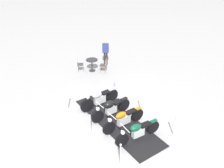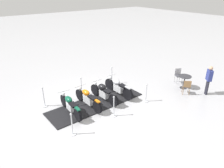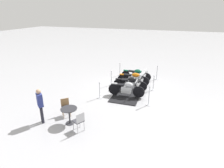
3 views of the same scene
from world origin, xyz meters
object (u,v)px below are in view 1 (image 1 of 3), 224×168
Objects in this scene: motorcycle_black at (110,108)px; stanchion_right_rear at (120,158)px; motorcycle_copper at (123,119)px; cafe_chair_across_table at (79,64)px; motorcycle_chrome at (99,98)px; stanchion_left_mid at (141,105)px; stanchion_right_mid at (90,127)px; stanchion_right_front at (67,103)px; stanchion_left_rear at (174,129)px; cafe_table at (92,62)px; bystander_person at (106,50)px; stanchion_left_front at (115,87)px; motorcycle_forest at (137,131)px; cafe_chair_near_table at (104,65)px.

motorcycle_black is 2.06× the size of stanchion_right_rear.
motorcycle_copper reaches higher than cafe_chair_across_table.
motorcycle_chrome is 2.07× the size of stanchion_right_rear.
motorcycle_black reaches higher than cafe_chair_across_table.
cafe_chair_across_table is (-0.91, -6.14, 0.05)m from motorcycle_copper.
stanchion_left_mid is (-1.48, -0.55, -0.11)m from motorcycle_copper.
stanchion_right_mid is 2.21m from stanchion_right_front.
stanchion_right_mid reaches higher than motorcycle_copper.
motorcycle_copper is 3.07m from stanchion_right_front.
stanchion_left_rear is at bearing -178.23° from stanchion_right_rear.
motorcycle_black is 2.83× the size of cafe_table.
stanchion_left_mid is 5.77m from bystander_person.
motorcycle_black is at bearing 50.57° from stanchion_left_front.
motorcycle_black is at bearing -85.84° from motorcycle_forest.
motorcycle_chrome reaches higher than stanchion_left_front.
stanchion_left_front is 3.42m from cafe_chair_across_table.
cafe_chair_near_table is (-3.58, -6.93, 0.16)m from stanchion_right_rear.
motorcycle_copper is 2.12× the size of stanchion_left_mid.
stanchion_right_rear is at bearing 60.59° from motorcycle_black.
cafe_chair_near_table is (-3.65, -4.72, 0.17)m from stanchion_right_mid.
stanchion_right_front is (1.54, -3.67, -0.09)m from motorcycle_forest.
cafe_table is at bearing -100.99° from motorcycle_forest.
stanchion_right_rear is (2.79, 4.52, 0.02)m from stanchion_left_front.
stanchion_left_rear is at bearing 91.77° from stanchion_left_mid.
stanchion_right_front is (1.51, -2.67, -0.10)m from motorcycle_copper.
motorcycle_chrome is 1.00× the size of motorcycle_black.
motorcycle_chrome reaches higher than cafe_chair_near_table.
motorcycle_copper is at bearing -70.85° from cafe_chair_across_table.
bystander_person is at bearing -104.25° from stanchion_left_mid.
motorcycle_forest is (-0.06, 2.00, -0.03)m from motorcycle_black.
stanchion_right_front is 3.67m from stanchion_left_mid.
stanchion_right_rear is at bearing 11.51° from bystander_person.
motorcycle_forest is 7.68m from bystander_person.
cafe_chair_across_table is at bearing -94.64° from motorcycle_forest.
stanchion_left_mid is at bearing 133.54° from motorcycle_chrome.
bystander_person is at bearing 26.72° from cafe_chair_across_table.
motorcycle_copper is 1.33× the size of bystander_person.
motorcycle_black is 5.91m from bystander_person.
stanchion_right_front is 1.22× the size of cafe_chair_across_table.
stanchion_left_rear is at bearing 158.73° from motorcycle_forest.
cafe_table is at bearing -120.11° from stanchion_right_mid.
cafe_chair_near_table is (-0.65, -6.84, 0.14)m from stanchion_left_rear.
motorcycle_chrome is 0.99× the size of motorcycle_copper.
stanchion_left_rear is 0.98× the size of stanchion_left_mid.
motorcycle_chrome is at bearing -85.92° from motorcycle_forest.
stanchion_right_rear is 1.01× the size of stanchion_left_mid.
bystander_person is at bearing -99.81° from stanchion_left_rear.
cafe_chair_near_table is at bearing -115.42° from motorcycle_copper.
stanchion_right_rear is 3.67m from stanchion_left_mid.
stanchion_left_rear is 1.19× the size of cafe_chair_near_table.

